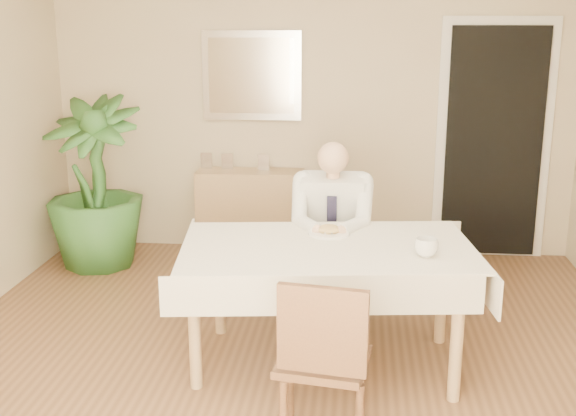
# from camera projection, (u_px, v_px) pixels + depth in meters

# --- Properties ---
(room) EXTENTS (5.00, 5.02, 2.60)m
(room) POSITION_uv_depth(u_px,v_px,m) (282.00, 161.00, 3.84)
(room) COLOR brown
(room) RESTS_ON ground
(window) EXTENTS (1.34, 0.04, 1.44)m
(window) POSITION_uv_depth(u_px,v_px,m) (148.00, 331.00, 1.42)
(window) COLOR white
(window) RESTS_ON room
(doorway) EXTENTS (0.96, 0.07, 2.10)m
(doorway) POSITION_uv_depth(u_px,v_px,m) (493.00, 143.00, 6.14)
(doorway) COLOR white
(doorway) RESTS_ON ground
(mirror) EXTENTS (0.86, 0.04, 0.76)m
(mirror) POSITION_uv_depth(u_px,v_px,m) (252.00, 76.00, 6.20)
(mirror) COLOR silver
(mirror) RESTS_ON room
(dining_table) EXTENTS (1.83, 1.22, 0.75)m
(dining_table) POSITION_uv_depth(u_px,v_px,m) (327.00, 259.00, 4.23)
(dining_table) COLOR tan
(dining_table) RESTS_ON ground
(chair_far) EXTENTS (0.46, 0.46, 0.95)m
(chair_far) POSITION_uv_depth(u_px,v_px,m) (333.00, 236.00, 5.12)
(chair_far) COLOR #422916
(chair_far) RESTS_ON ground
(chair_near) EXTENTS (0.48, 0.48, 0.89)m
(chair_near) POSITION_uv_depth(u_px,v_px,m) (323.00, 356.00, 3.41)
(chair_near) COLOR #422916
(chair_near) RESTS_ON ground
(seated_man) EXTENTS (0.48, 0.72, 1.24)m
(seated_man) POSITION_uv_depth(u_px,v_px,m) (331.00, 227.00, 4.80)
(seated_man) COLOR silver
(seated_man) RESTS_ON ground
(plate) EXTENTS (0.26, 0.26, 0.02)m
(plate) POSITION_uv_depth(u_px,v_px,m) (329.00, 233.00, 4.43)
(plate) COLOR white
(plate) RESTS_ON dining_table
(food) EXTENTS (0.14, 0.14, 0.06)m
(food) POSITION_uv_depth(u_px,v_px,m) (329.00, 229.00, 4.42)
(food) COLOR #9B7D44
(food) RESTS_ON dining_table
(knife) EXTENTS (0.01, 0.13, 0.01)m
(knife) POSITION_uv_depth(u_px,v_px,m) (335.00, 233.00, 4.36)
(knife) COLOR silver
(knife) RESTS_ON dining_table
(fork) EXTENTS (0.01, 0.13, 0.01)m
(fork) POSITION_uv_depth(u_px,v_px,m) (322.00, 233.00, 4.37)
(fork) COLOR silver
(fork) RESTS_ON dining_table
(coffee_mug) EXTENTS (0.15, 0.15, 0.10)m
(coffee_mug) POSITION_uv_depth(u_px,v_px,m) (426.00, 247.00, 4.01)
(coffee_mug) COLOR white
(coffee_mug) RESTS_ON dining_table
(sideboard) EXTENTS (0.94, 0.33, 0.75)m
(sideboard) POSITION_uv_depth(u_px,v_px,m) (251.00, 212.00, 6.36)
(sideboard) COLOR tan
(sideboard) RESTS_ON ground
(photo_frame_left) EXTENTS (0.10, 0.02, 0.14)m
(photo_frame_left) POSITION_uv_depth(u_px,v_px,m) (206.00, 161.00, 6.35)
(photo_frame_left) COLOR silver
(photo_frame_left) RESTS_ON sideboard
(photo_frame_center) EXTENTS (0.10, 0.02, 0.14)m
(photo_frame_center) POSITION_uv_depth(u_px,v_px,m) (227.00, 161.00, 6.32)
(photo_frame_center) COLOR silver
(photo_frame_center) RESTS_ON sideboard
(photo_frame_right) EXTENTS (0.10, 0.02, 0.14)m
(photo_frame_right) POSITION_uv_depth(u_px,v_px,m) (264.00, 162.00, 6.28)
(photo_frame_right) COLOR silver
(photo_frame_right) RESTS_ON sideboard
(potted_palm) EXTENTS (0.88, 0.88, 1.42)m
(potted_palm) POSITION_uv_depth(u_px,v_px,m) (95.00, 183.00, 5.95)
(potted_palm) COLOR #26511F
(potted_palm) RESTS_ON ground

